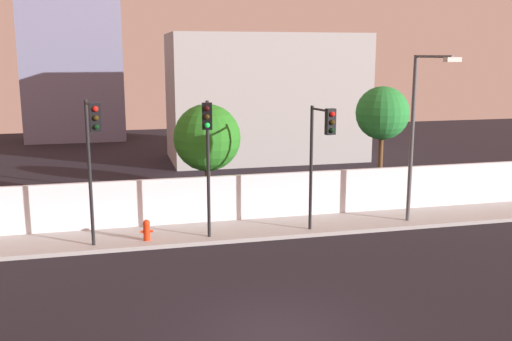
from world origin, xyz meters
TOP-DOWN VIEW (x-y plane):
  - ground_plane at (0.00, 0.00)m, footprint 80.00×80.00m
  - sidewalk at (0.00, 8.20)m, footprint 36.00×2.40m
  - perimeter_wall at (0.00, 9.49)m, footprint 36.00×0.18m
  - traffic_light_left at (-4.33, 6.86)m, footprint 0.56×1.57m
  - traffic_light_center at (-0.53, 7.10)m, footprint 0.38×1.10m
  - traffic_light_right at (3.51, 6.87)m, footprint 0.48×1.51m
  - street_lamp_curbside at (7.58, 7.42)m, footprint 0.65×2.28m
  - fire_hydrant at (-2.67, 7.66)m, footprint 0.44×0.26m
  - roadside_tree_leftmost at (0.03, 10.75)m, footprint 2.73×2.73m
  - roadside_tree_midleft at (7.72, 10.75)m, footprint 2.32×2.32m
  - low_building_distant at (5.82, 23.49)m, footprint 12.09×6.00m

SIDE VIEW (x-z plane):
  - ground_plane at x=0.00m, z-range 0.00..0.00m
  - sidewalk at x=0.00m, z-range 0.00..0.15m
  - fire_hydrant at x=-2.67m, z-range 0.18..0.93m
  - perimeter_wall at x=0.00m, z-range 0.15..1.95m
  - roadside_tree_leftmost at x=0.03m, z-range 0.95..5.62m
  - traffic_light_right at x=3.51m, z-range 1.23..5.87m
  - traffic_light_center at x=-0.53m, z-range 1.25..6.15m
  - traffic_light_left at x=-4.33m, z-range 1.29..6.30m
  - low_building_distant at x=5.82m, z-range 0.00..7.86m
  - street_lamp_curbside at x=7.58m, z-range 0.80..7.25m
  - roadside_tree_midleft at x=7.72m, z-range 1.45..6.72m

